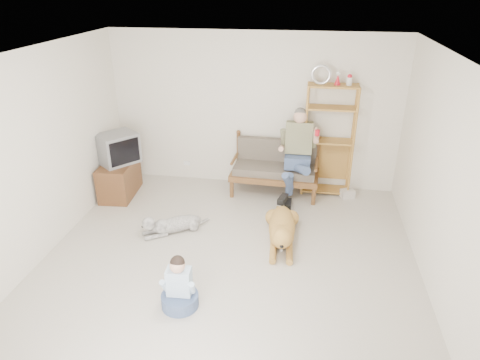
% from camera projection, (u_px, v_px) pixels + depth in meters
% --- Properties ---
extents(floor, '(5.50, 5.50, 0.00)m').
position_uv_depth(floor, '(225.00, 272.00, 5.54)').
color(floor, silver).
rests_on(floor, ground).
extents(ceiling, '(5.50, 5.50, 0.00)m').
position_uv_depth(ceiling, '(221.00, 59.00, 4.38)').
color(ceiling, white).
rests_on(ceiling, ground).
extents(wall_back, '(5.00, 0.00, 5.00)m').
position_uv_depth(wall_back, '(254.00, 112.00, 7.41)').
color(wall_back, silver).
rests_on(wall_back, ground).
extents(wall_left, '(0.00, 5.50, 5.50)m').
position_uv_depth(wall_left, '(26.00, 165.00, 5.32)').
color(wall_left, silver).
rests_on(wall_left, ground).
extents(wall_right, '(0.00, 5.50, 5.50)m').
position_uv_depth(wall_right, '(451.00, 193.00, 4.61)').
color(wall_right, silver).
rests_on(wall_right, ground).
extents(loveseat, '(1.53, 0.76, 0.95)m').
position_uv_depth(loveseat, '(275.00, 166.00, 7.44)').
color(loveseat, brown).
rests_on(loveseat, ground).
extents(man, '(0.59, 0.84, 1.36)m').
position_uv_depth(man, '(296.00, 161.00, 7.07)').
color(man, '#4A5A88').
rests_on(man, loveseat).
extents(etagere, '(0.85, 0.37, 2.22)m').
position_uv_depth(etagere, '(329.00, 140.00, 7.21)').
color(etagere, '#B87E39').
rests_on(etagere, ground).
extents(book_stack, '(0.27, 0.23, 0.14)m').
position_uv_depth(book_stack, '(347.00, 194.00, 7.39)').
color(book_stack, white).
rests_on(book_stack, ground).
extents(tv_stand, '(0.56, 0.93, 0.60)m').
position_uv_depth(tv_stand, '(119.00, 179.00, 7.41)').
color(tv_stand, brown).
rests_on(tv_stand, ground).
extents(crt_tv, '(0.77, 0.78, 0.51)m').
position_uv_depth(crt_tv, '(118.00, 148.00, 7.19)').
color(crt_tv, slate).
rests_on(crt_tv, tv_stand).
extents(wall_outlet, '(0.12, 0.02, 0.08)m').
position_uv_depth(wall_outlet, '(187.00, 163.00, 8.03)').
color(wall_outlet, white).
rests_on(wall_outlet, ground).
extents(golden_retriever, '(0.44, 1.55, 0.47)m').
position_uv_depth(golden_retriever, '(282.00, 229.00, 6.12)').
color(golden_retriever, '#AE803C').
rests_on(golden_retriever, ground).
extents(shaggy_dog, '(0.92, 0.70, 0.33)m').
position_uv_depth(shaggy_dog, '(171.00, 224.00, 6.36)').
color(shaggy_dog, white).
rests_on(shaggy_dog, ground).
extents(terrier, '(0.28, 0.64, 0.24)m').
position_uv_depth(terrier, '(283.00, 237.00, 6.10)').
color(terrier, silver).
rests_on(terrier, ground).
extents(child, '(0.43, 0.43, 0.68)m').
position_uv_depth(child, '(179.00, 288.00, 4.88)').
color(child, '#4A5A88').
rests_on(child, ground).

